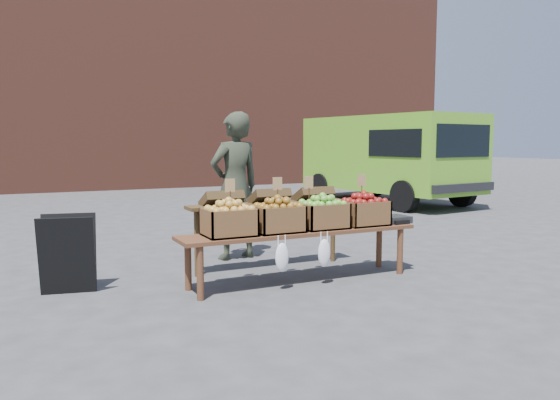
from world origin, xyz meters
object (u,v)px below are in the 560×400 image
display_bench (300,256)px  crate_russet_pears (278,219)px  chalkboard_sign (68,254)px  crate_red_apples (322,216)px  crate_green_apples (364,213)px  back_table (269,226)px  weighing_scale (393,219)px  vendor (235,186)px  delivery_van (388,160)px  crate_golden_apples (229,222)px

display_bench → crate_russet_pears: crate_russet_pears is taller
chalkboard_sign → crate_red_apples: 2.68m
crate_red_apples → crate_russet_pears: bearing=180.0°
crate_green_apples → back_table: bearing=140.2°
display_bench → crate_russet_pears: (-0.27, 0.00, 0.42)m
display_bench → weighing_scale: 1.29m
vendor → weighing_scale: (1.44, -1.43, -0.34)m
crate_russet_pears → back_table: bearing=71.9°
display_bench → crate_green_apples: crate_green_apples is taller
delivery_van → crate_red_apples: (-5.34, -5.81, -0.36)m
vendor → crate_red_apples: vendor is taller
vendor → crate_golden_apples: (-0.63, -1.43, -0.24)m
back_table → crate_russet_pears: (-0.24, -0.72, 0.19)m
delivery_van → weighing_scale: (-4.36, -5.81, -0.46)m
crate_green_apples → crate_golden_apples: bearing=180.0°
back_table → crate_golden_apples: (-0.79, -0.72, 0.19)m
crate_red_apples → weighing_scale: crate_red_apples is taller
vendor → chalkboard_sign: bearing=11.6°
chalkboard_sign → display_bench: (2.31, -0.63, -0.12)m
weighing_scale → crate_russet_pears: bearing=180.0°
delivery_van → crate_golden_apples: 8.68m
crate_golden_apples → crate_russet_pears: bearing=0.0°
crate_golden_apples → crate_red_apples: size_ratio=1.00×
vendor → crate_russet_pears: size_ratio=3.81×
delivery_van → weighing_scale: size_ratio=14.08×
vendor → display_bench: (0.19, -1.43, -0.67)m
display_bench → crate_red_apples: 0.51m
crate_red_apples → weighing_scale: bearing=0.0°
vendor → weighing_scale: bearing=126.3°
chalkboard_sign → crate_golden_apples: crate_golden_apples is taller
vendor → weighing_scale: vendor is taller
delivery_van → crate_green_apples: 7.54m
chalkboard_sign → crate_golden_apples: 1.64m
vendor → crate_golden_apples: size_ratio=3.81×
delivery_van → weighing_scale: bearing=-133.5°
crate_russet_pears → weighing_scale: crate_russet_pears is taller
vendor → crate_russet_pears: 1.45m
weighing_scale → back_table: bearing=150.8°
crate_golden_apples → vendor: bearing=66.1°
delivery_van → crate_red_apples: bearing=-139.2°
delivery_van → crate_golden_apples: size_ratio=9.57×
delivery_van → chalkboard_sign: (-7.93, -5.18, -0.67)m
back_table → crate_russet_pears: 0.78m
crate_green_apples → crate_russet_pears: bearing=180.0°
crate_russet_pears → weighing_scale: (1.52, 0.00, -0.10)m
crate_golden_apples → crate_russet_pears: size_ratio=1.00×
delivery_van → back_table: delivery_van is taller
back_table → crate_golden_apples: 1.08m
delivery_van → vendor: size_ratio=2.51×
crate_green_apples → vendor: bearing=125.5°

